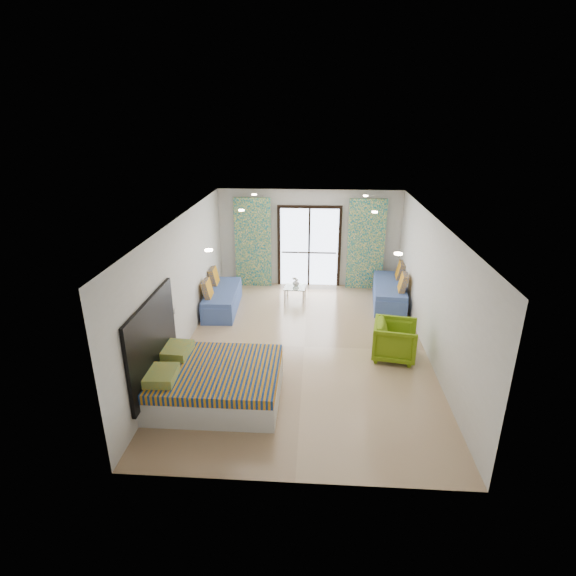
# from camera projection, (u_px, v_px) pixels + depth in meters

# --- Properties ---
(floor) EXTENTS (5.00, 7.50, 0.01)m
(floor) POSITION_uv_depth(u_px,v_px,m) (304.00, 347.00, 9.44)
(floor) COLOR #9C7E5D
(floor) RESTS_ON ground
(ceiling) EXTENTS (5.00, 7.50, 0.01)m
(ceiling) POSITION_uv_depth(u_px,v_px,m) (306.00, 220.00, 8.47)
(ceiling) COLOR silver
(ceiling) RESTS_ON ground
(wall_back) EXTENTS (5.00, 0.01, 2.70)m
(wall_back) POSITION_uv_depth(u_px,v_px,m) (309.00, 239.00, 12.44)
(wall_back) COLOR silver
(wall_back) RESTS_ON ground
(wall_front) EXTENTS (5.00, 0.01, 2.70)m
(wall_front) POSITION_uv_depth(u_px,v_px,m) (296.00, 397.00, 5.47)
(wall_front) COLOR silver
(wall_front) RESTS_ON ground
(wall_left) EXTENTS (0.01, 7.50, 2.70)m
(wall_left) POSITION_uv_depth(u_px,v_px,m) (182.00, 284.00, 9.11)
(wall_left) COLOR silver
(wall_left) RESTS_ON ground
(wall_right) EXTENTS (0.01, 7.50, 2.70)m
(wall_right) POSITION_uv_depth(u_px,v_px,m) (432.00, 290.00, 8.80)
(wall_right) COLOR silver
(wall_right) RESTS_ON ground
(balcony_door) EXTENTS (1.76, 0.08, 2.28)m
(balcony_door) POSITION_uv_depth(u_px,v_px,m) (309.00, 242.00, 12.45)
(balcony_door) COLOR black
(balcony_door) RESTS_ON floor
(balcony_rail) EXTENTS (1.52, 0.03, 0.04)m
(balcony_rail) POSITION_uv_depth(u_px,v_px,m) (309.00, 253.00, 12.57)
(balcony_rail) COLOR #595451
(balcony_rail) RESTS_ON balcony_door
(curtain_left) EXTENTS (1.00, 0.10, 2.50)m
(curtain_left) POSITION_uv_depth(u_px,v_px,m) (253.00, 243.00, 12.41)
(curtain_left) COLOR white
(curtain_left) RESTS_ON floor
(curtain_right) EXTENTS (1.00, 0.10, 2.50)m
(curtain_right) POSITION_uv_depth(u_px,v_px,m) (366.00, 245.00, 12.22)
(curtain_right) COLOR white
(curtain_right) RESTS_ON floor
(downlight_a) EXTENTS (0.12, 0.12, 0.02)m
(downlight_a) POSITION_uv_depth(u_px,v_px,m) (209.00, 250.00, 6.70)
(downlight_a) COLOR #FFE0B2
(downlight_a) RESTS_ON ceiling
(downlight_b) EXTENTS (0.12, 0.12, 0.02)m
(downlight_b) POSITION_uv_depth(u_px,v_px,m) (398.00, 254.00, 6.53)
(downlight_b) COLOR #FFE0B2
(downlight_b) RESTS_ON ceiling
(downlight_c) EXTENTS (0.12, 0.12, 0.02)m
(downlight_c) POSITION_uv_depth(u_px,v_px,m) (241.00, 210.00, 9.50)
(downlight_c) COLOR #FFE0B2
(downlight_c) RESTS_ON ceiling
(downlight_d) EXTENTS (0.12, 0.12, 0.02)m
(downlight_d) POSITION_uv_depth(u_px,v_px,m) (375.00, 212.00, 9.32)
(downlight_d) COLOR #FFE0B2
(downlight_d) RESTS_ON ceiling
(downlight_e) EXTENTS (0.12, 0.12, 0.02)m
(downlight_e) POSITION_uv_depth(u_px,v_px,m) (254.00, 195.00, 11.36)
(downlight_e) COLOR #FFE0B2
(downlight_e) RESTS_ON ceiling
(downlight_f) EXTENTS (0.12, 0.12, 0.02)m
(downlight_f) POSITION_uv_depth(u_px,v_px,m) (366.00, 196.00, 11.18)
(downlight_f) COLOR #FFE0B2
(downlight_f) RESTS_ON ceiling
(headboard) EXTENTS (0.06, 2.10, 1.50)m
(headboard) POSITION_uv_depth(u_px,v_px,m) (153.00, 342.00, 7.43)
(headboard) COLOR black
(headboard) RESTS_ON floor
(switch_plate) EXTENTS (0.02, 0.10, 0.10)m
(switch_plate) POSITION_uv_depth(u_px,v_px,m) (175.00, 311.00, 8.59)
(switch_plate) COLOR silver
(switch_plate) RESTS_ON wall_left
(bed) EXTENTS (2.17, 1.77, 0.75)m
(bed) POSITION_uv_depth(u_px,v_px,m) (214.00, 382.00, 7.63)
(bed) COLOR silver
(bed) RESTS_ON floor
(daybed_left) EXTENTS (0.82, 1.94, 0.94)m
(daybed_left) POSITION_uv_depth(u_px,v_px,m) (222.00, 298.00, 11.15)
(daybed_left) COLOR #425B9F
(daybed_left) RESTS_ON floor
(daybed_right) EXTENTS (0.94, 2.04, 0.98)m
(daybed_right) POSITION_uv_depth(u_px,v_px,m) (390.00, 292.00, 11.52)
(daybed_right) COLOR #425B9F
(daybed_right) RESTS_ON floor
(coffee_table) EXTENTS (0.59, 0.59, 0.63)m
(coffee_table) POSITION_uv_depth(u_px,v_px,m) (295.00, 288.00, 11.75)
(coffee_table) COLOR silver
(coffee_table) RESTS_ON floor
(vase) EXTENTS (0.20, 0.21, 0.18)m
(vase) POSITION_uv_depth(u_px,v_px,m) (296.00, 283.00, 11.76)
(vase) COLOR white
(vase) RESTS_ON coffee_table
(armchair) EXTENTS (0.90, 0.94, 0.84)m
(armchair) POSITION_uv_depth(u_px,v_px,m) (395.00, 339.00, 8.88)
(armchair) COLOR #6A8F12
(armchair) RESTS_ON floor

